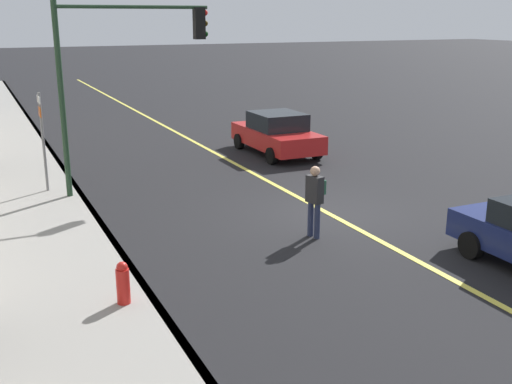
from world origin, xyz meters
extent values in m
plane|color=black|center=(0.00, 0.00, 0.00)|extent=(200.00, 200.00, 0.00)
cube|color=gray|center=(0.00, 7.28, 0.07)|extent=(80.00, 3.19, 0.15)
cube|color=slate|center=(0.00, 5.76, 0.07)|extent=(80.00, 0.16, 0.15)
cube|color=#D8CC4C|center=(0.00, 0.00, 0.01)|extent=(80.00, 0.16, 0.01)
cube|color=red|center=(7.25, -2.10, 0.63)|extent=(4.43, 1.89, 0.67)
cube|color=black|center=(7.19, -2.10, 1.28)|extent=(1.99, 1.74, 0.63)
cylinder|color=black|center=(5.79, -3.03, 0.30)|extent=(0.60, 0.22, 0.60)
cylinder|color=black|center=(5.79, -1.17, 0.30)|extent=(0.60, 0.22, 0.60)
cylinder|color=black|center=(8.71, -3.03, 0.30)|extent=(0.60, 0.22, 0.60)
cylinder|color=black|center=(8.71, -1.17, 0.30)|extent=(0.60, 0.22, 0.60)
cylinder|color=black|center=(-4.03, -1.16, 0.30)|extent=(0.60, 0.22, 0.60)
cylinder|color=#262D4C|center=(-1.54, 1.25, 0.43)|extent=(0.17, 0.17, 0.86)
cylinder|color=#262D4C|center=(-1.32, 1.30, 0.43)|extent=(0.17, 0.17, 0.86)
cube|color=#262628|center=(-1.43, 1.28, 1.19)|extent=(0.45, 0.31, 0.65)
sphere|color=tan|center=(-1.43, 1.28, 1.63)|extent=(0.23, 0.23, 0.23)
cube|color=#26593F|center=(-1.39, 1.11, 1.22)|extent=(0.29, 0.21, 0.34)
cylinder|color=#1E3823|center=(4.14, 6.08, 2.82)|extent=(0.16, 0.16, 5.64)
cylinder|color=#1E3823|center=(4.14, 3.94, 5.34)|extent=(0.10, 4.29, 0.10)
cube|color=black|center=(4.14, 2.04, 4.89)|extent=(0.28, 0.30, 0.90)
sphere|color=red|center=(4.14, 1.86, 5.19)|extent=(0.18, 0.18, 0.18)
sphere|color=#392905|center=(4.14, 1.86, 4.89)|extent=(0.18, 0.18, 0.18)
sphere|color=black|center=(4.14, 1.86, 4.59)|extent=(0.18, 0.18, 0.18)
cylinder|color=slate|center=(4.99, 6.58, 1.51)|extent=(0.08, 0.08, 3.02)
cube|color=white|center=(4.99, 6.60, 2.82)|extent=(0.60, 0.02, 0.20)
cube|color=#DB5919|center=(4.99, 6.60, 2.47)|extent=(0.44, 0.02, 0.28)
cylinder|color=red|center=(-3.33, 6.28, 0.40)|extent=(0.24, 0.24, 0.80)
sphere|color=red|center=(-3.33, 6.28, 0.84)|extent=(0.20, 0.20, 0.20)
camera|label=1|loc=(-13.45, 8.38, 5.09)|focal=43.24mm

